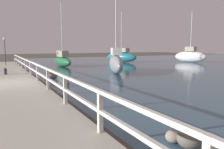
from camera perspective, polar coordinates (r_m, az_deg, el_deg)
ground_plane at (r=12.40m, az=-27.18°, el=-3.27°), size 120.00×120.00×0.00m
dock_walkway at (r=12.38m, az=-27.21°, el=-2.70°), size 3.88×36.00×0.25m
railing at (r=12.43m, az=-18.93°, el=1.29°), size 0.10×32.50×0.93m
boulder_far_strip at (r=5.14m, az=15.78°, el=-15.29°), size 0.37×0.34×0.28m
boulder_water_edge at (r=16.74m, az=-14.83°, el=0.34°), size 0.41×0.37×0.31m
boulder_mid_strip at (r=4.95m, az=19.72°, el=-15.41°), size 0.57×0.51×0.43m
boulder_downstream at (r=11.81m, az=-11.91°, el=-2.40°), size 0.39×0.35×0.29m
boulder_upstream at (r=15.00m, az=-15.30°, el=0.04°), size 0.75×0.67×0.56m
mooring_bollard at (r=16.30m, az=-26.11°, el=0.79°), size 0.21×0.21×0.45m
dock_lamp at (r=24.47m, az=-26.24°, el=7.21°), size 0.28×0.28×2.78m
sailboat_white at (r=32.12m, az=19.77°, el=4.58°), size 2.87×4.62×6.80m
sailboat_gray at (r=17.75m, az=1.04°, el=3.18°), size 3.29×5.80×7.42m
sailboat_teal at (r=30.04m, az=2.45°, el=4.77°), size 3.28×4.94×6.72m
sailboat_green at (r=23.95m, az=-12.76°, el=3.68°), size 1.25×4.46×6.69m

